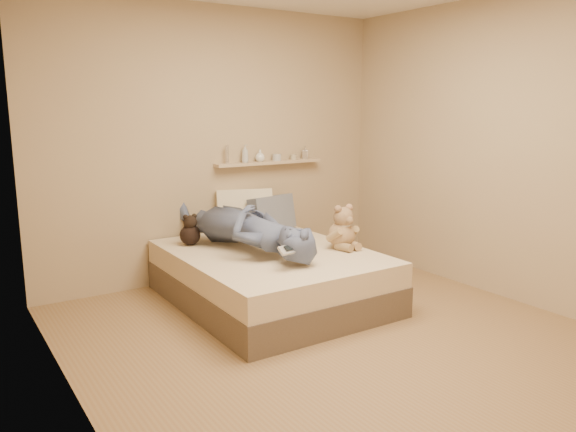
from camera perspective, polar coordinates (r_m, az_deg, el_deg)
room at (r=3.89m, az=5.26°, el=5.68°), size 3.80×3.80×3.80m
bed at (r=4.86m, az=-1.81°, el=-6.14°), size 1.50×1.90×0.45m
game_console at (r=4.21m, az=0.17°, el=-3.41°), size 0.19×0.09×0.06m
teddy_bear at (r=4.87m, az=5.59°, el=-1.45°), size 0.32×0.31×0.39m
dark_plush at (r=5.04m, az=-9.92°, el=-1.58°), size 0.18×0.18×0.28m
pillow_cream at (r=5.56m, az=-4.43°, el=0.56°), size 0.61×0.43×0.43m
pillow_grey at (r=5.56m, az=-1.63°, el=0.27°), size 0.53×0.30×0.36m
person at (r=4.84m, az=-4.48°, el=-1.02°), size 0.80×1.73×0.40m
wall_shelf at (r=5.73m, az=-1.89°, el=5.45°), size 1.20×0.12×0.03m
shelf_bottles at (r=5.71m, az=-2.15°, el=6.22°), size 0.98×0.13×0.18m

